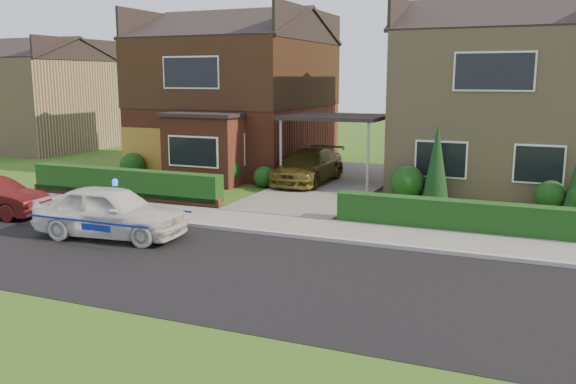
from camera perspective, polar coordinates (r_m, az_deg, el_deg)
The scene contains 25 objects.
ground at distance 14.33m, azimuth -9.83°, elevation -6.57°, with size 120.00×120.00×0.00m, color #2C5316.
road at distance 14.33m, azimuth -9.83°, elevation -6.57°, with size 60.00×6.00×0.02m, color black.
kerb at distance 16.86m, azimuth -4.25°, elevation -3.60°, with size 60.00×0.16×0.12m, color #9E9993.
sidewalk at distance 17.77m, azimuth -2.71°, elevation -2.87°, with size 60.00×2.00×0.10m, color slate.
grass_verge at distance 10.75m, azimuth -24.71°, elevation -13.42°, with size 60.00×4.00×0.01m, color #2C5316.
driveway at distance 24.05m, azimuth 4.38°, elevation 0.72°, with size 3.80×12.00×0.12m, color #666059.
house_left at distance 28.64m, azimuth -4.81°, elevation 9.85°, with size 7.50×9.53×7.25m.
house_right at distance 25.53m, azimuth 19.31°, elevation 8.86°, with size 7.50×8.06×7.25m.
carport_link at distance 23.69m, azimuth 4.44°, elevation 6.89°, with size 3.80×3.00×2.77m.
garage_door at distance 26.77m, azimuth -13.35°, elevation 3.62°, with size 2.20×0.10×2.10m, color brown.
dwarf_wall at distance 21.77m, azimuth -15.23°, elevation -0.37°, with size 7.70×0.25×0.36m, color brown.
hedge_left at distance 21.92m, azimuth -14.97°, elevation -0.76°, with size 7.50×0.55×0.90m, color #113511.
hedge_right at distance 17.43m, azimuth 16.68°, elevation -3.76°, with size 7.50×0.55×0.80m, color #113511.
shrub_left_far at distance 26.62m, azimuth -14.32°, elevation 2.43°, with size 1.08×1.08×1.08m, color #113511.
shrub_left_mid at distance 24.00m, azimuth -6.01°, elevation 2.12°, with size 1.32×1.32×1.32m, color #113511.
shrub_left_near at distance 23.58m, azimuth -2.23°, elevation 1.43°, with size 0.84×0.84×0.84m, color #113511.
shrub_right_near at distance 21.61m, azimuth 11.11°, elevation 0.87°, with size 1.20×1.20×1.20m, color #113511.
shrub_right_mid at distance 21.31m, azimuth 23.34°, elevation -0.28°, with size 0.96×0.96×0.96m, color #113511.
conifer_a at distance 21.14m, azimuth 13.72°, elevation 2.46°, with size 0.90×0.90×2.60m, color black.
neighbour_left at distance 38.89m, azimuth -22.34°, elevation 7.52°, with size 6.50×7.00×5.20m, color #9D8560.
police_car at distance 16.80m, azimuth -16.27°, elevation -1.82°, with size 3.76×4.25×1.56m.
driveway_car at distance 24.00m, azimuth 1.92°, elevation 2.43°, with size 1.81×4.46×1.29m, color brown.
potted_plant_a at distance 24.31m, azimuth -20.21°, elevation 1.03°, with size 0.43×0.29×0.82m, color gray.
potted_plant_b at distance 24.57m, azimuth -17.72°, elevation 1.10°, with size 0.30×0.37×0.67m, color gray.
potted_plant_c at distance 21.41m, azimuth -8.55°, elevation 0.38°, with size 0.48×0.48×0.85m, color gray.
Camera 1 is at (7.47, -11.48, 4.21)m, focal length 38.00 mm.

